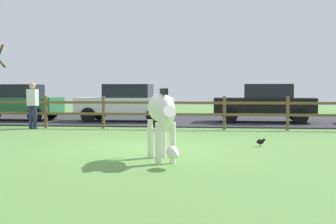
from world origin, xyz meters
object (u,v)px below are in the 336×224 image
crow_on_grass (261,141)px  parked_car_green (14,102)px  parked_car_white (126,102)px  zebra (162,114)px  parked_car_black (265,103)px  visitor_near_fence (33,103)px

crow_on_grass → parked_car_green: (-9.91, 7.67, 0.72)m
crow_on_grass → parked_car_white: (-4.94, 7.60, 0.72)m
parked_car_white → parked_car_green: same height
zebra → crow_on_grass: zebra is taller
parked_car_black → visitor_near_fence: (-8.39, -3.55, 0.06)m
zebra → parked_car_black: bearing=73.8°
parked_car_white → visitor_near_fence: (-2.61, -3.47, 0.06)m
zebra → parked_car_white: parked_car_white is taller
parked_car_white → parked_car_green: size_ratio=0.99×
zebra → parked_car_white: (-2.84, 10.07, -0.08)m
crow_on_grass → parked_car_black: size_ratio=0.05×
crow_on_grass → parked_car_black: bearing=83.8°
parked_car_green → parked_car_white: bearing=-0.7°
parked_car_black → visitor_near_fence: visitor_near_fence is taller
zebra → parked_car_black: size_ratio=0.46×
parked_car_green → visitor_near_fence: bearing=-56.3°
parked_car_black → parked_car_white: bearing=-179.2°
parked_car_green → crow_on_grass: bearing=-37.7°
parked_car_white → visitor_near_fence: bearing=-127.0°
parked_car_white → crow_on_grass: bearing=-57.0°
parked_car_white → parked_car_black: size_ratio=0.98×
zebra → parked_car_white: 10.46m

